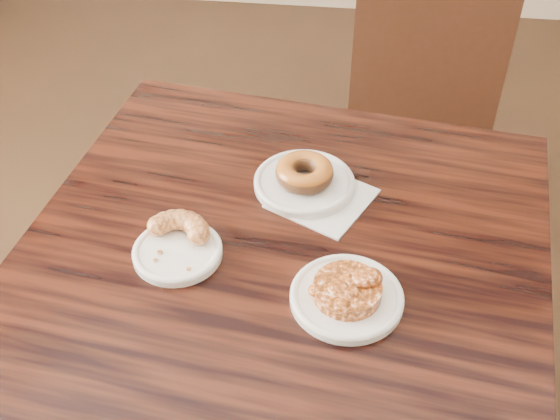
# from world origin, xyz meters

# --- Properties ---
(cafe_table) EXTENTS (0.94, 0.94, 0.75)m
(cafe_table) POSITION_xyz_m (-0.26, 0.09, 0.38)
(cafe_table) COLOR black
(cafe_table) RESTS_ON floor
(chair_far) EXTENTS (0.42, 0.42, 0.90)m
(chair_far) POSITION_xyz_m (0.01, 1.04, 0.45)
(chair_far) COLOR black
(chair_far) RESTS_ON floor
(napkin) EXTENTS (0.20, 0.20, 0.00)m
(napkin) POSITION_xyz_m (-0.21, 0.21, 0.75)
(napkin) COLOR silver
(napkin) RESTS_ON cafe_table
(plate_donut) EXTENTS (0.18, 0.18, 0.01)m
(plate_donut) POSITION_xyz_m (-0.24, 0.24, 0.76)
(plate_donut) COLOR silver
(plate_donut) RESTS_ON napkin
(plate_cruller) EXTENTS (0.14, 0.14, 0.01)m
(plate_cruller) POSITION_xyz_m (-0.42, 0.05, 0.76)
(plate_cruller) COLOR white
(plate_cruller) RESTS_ON cafe_table
(plate_fritter) EXTENTS (0.17, 0.17, 0.01)m
(plate_fritter) POSITION_xyz_m (-0.15, -0.01, 0.76)
(plate_fritter) COLOR white
(plate_fritter) RESTS_ON cafe_table
(glazed_donut) EXTENTS (0.10, 0.10, 0.04)m
(glazed_donut) POSITION_xyz_m (-0.24, 0.24, 0.78)
(glazed_donut) COLOR #8D4614
(glazed_donut) RESTS_ON plate_donut
(apple_fritter) EXTENTS (0.14, 0.14, 0.03)m
(apple_fritter) POSITION_xyz_m (-0.15, -0.01, 0.78)
(apple_fritter) COLOR #411D06
(apple_fritter) RESTS_ON plate_fritter
(cruller_fragment) EXTENTS (0.12, 0.12, 0.03)m
(cruller_fragment) POSITION_xyz_m (-0.42, 0.05, 0.78)
(cruller_fragment) COLOR brown
(cruller_fragment) RESTS_ON plate_cruller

